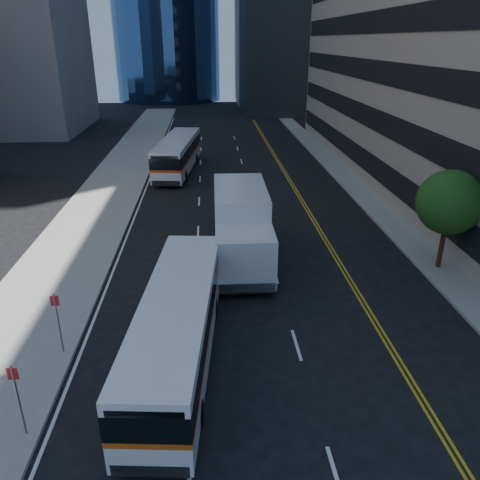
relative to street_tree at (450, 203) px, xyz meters
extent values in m
plane|color=black|center=(-9.00, -8.00, -3.64)|extent=(160.00, 160.00, 0.00)
cube|color=gray|center=(-19.50, 17.00, -3.57)|extent=(5.00, 90.00, 0.15)
cube|color=gray|center=(0.00, 17.00, -3.57)|extent=(2.00, 90.00, 0.15)
cylinder|color=#332114|center=(0.00, 0.00, -2.39)|extent=(0.24, 0.24, 2.20)
sphere|color=#134112|center=(0.00, 0.00, 0.01)|extent=(3.20, 3.20, 3.20)
cube|color=white|center=(-13.00, -6.60, -2.84)|extent=(3.33, 10.88, 0.98)
cube|color=#DC5614|center=(-13.00, -6.60, -2.26)|extent=(3.35, 10.90, 0.20)
cube|color=black|center=(-13.00, -6.60, -1.77)|extent=(3.35, 10.90, 0.80)
cube|color=white|center=(-13.00, -6.60, -1.10)|extent=(3.33, 10.88, 0.45)
cylinder|color=black|center=(-14.34, -9.70, -3.19)|extent=(0.35, 0.91, 0.89)
cylinder|color=black|center=(-12.27, -9.90, -3.19)|extent=(0.35, 0.91, 0.89)
cylinder|color=black|center=(-13.76, -3.66, -3.19)|extent=(0.35, 0.91, 0.89)
cylinder|color=black|center=(-11.69, -3.86, -3.19)|extent=(0.35, 0.91, 0.89)
cube|color=white|center=(-14.44, 20.72, -2.78)|extent=(3.84, 11.66, 1.05)
cube|color=red|center=(-14.44, 20.72, -2.16)|extent=(3.86, 11.69, 0.21)
cube|color=black|center=(-14.44, 20.72, -1.64)|extent=(3.86, 11.69, 0.86)
cube|color=white|center=(-14.44, 20.72, -0.92)|extent=(3.84, 11.66, 0.48)
cylinder|color=black|center=(-15.97, 17.45, -3.16)|extent=(0.40, 0.98, 0.95)
cylinder|color=black|center=(-13.74, 17.18, -3.16)|extent=(0.40, 0.98, 0.95)
cylinder|color=black|center=(-15.19, 23.89, -3.16)|extent=(0.40, 0.98, 0.95)
cylinder|color=black|center=(-12.96, 23.62, -3.16)|extent=(0.40, 0.98, 0.95)
cube|color=silver|center=(-10.15, -1.27, -1.99)|extent=(2.77, 2.55, 2.40)
cube|color=black|center=(-10.17, -2.36, -1.53)|extent=(2.54, 0.09, 1.26)
cube|color=silver|center=(-10.10, 2.72, -1.30)|extent=(2.81, 5.52, 2.97)
cube|color=black|center=(-10.11, 1.47, -3.01)|extent=(2.24, 7.56, 0.29)
cylinder|color=black|center=(-11.40, -1.49, -3.09)|extent=(0.33, 1.10, 1.10)
cylinder|color=black|center=(-8.90, -1.52, -3.09)|extent=(0.33, 1.10, 1.10)
cylinder|color=black|center=(-11.33, 4.22, -3.09)|extent=(0.33, 1.10, 1.10)
cylinder|color=black|center=(-8.83, 4.19, -3.09)|extent=(0.33, 1.10, 1.10)
camera|label=1|loc=(-11.75, -20.99, 7.33)|focal=35.00mm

